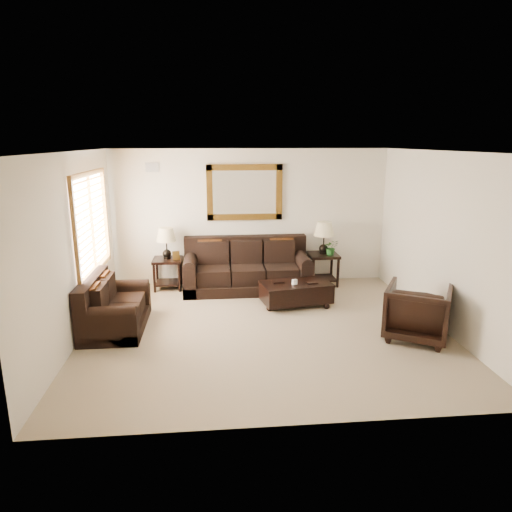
{
  "coord_description": "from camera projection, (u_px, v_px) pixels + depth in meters",
  "views": [
    {
      "loc": [
        -0.75,
        -6.57,
        2.85
      ],
      "look_at": [
        -0.07,
        0.6,
        1.02
      ],
      "focal_mm": 32.0,
      "sensor_mm": 36.0,
      "label": 1
    }
  ],
  "objects": [
    {
      "name": "coffee_table",
      "position": [
        296.0,
        291.0,
        8.07
      ],
      "size": [
        1.31,
        0.86,
        0.52
      ],
      "rotation": [
        0.0,
        0.0,
        0.18
      ],
      "color": "black",
      "rests_on": "room"
    },
    {
      "name": "potted_plant",
      "position": [
        331.0,
        249.0,
        9.05
      ],
      "size": [
        0.28,
        0.31,
        0.24
      ],
      "primitive_type": "imported",
      "rotation": [
        0.0,
        0.0,
        0.01
      ],
      "color": "#1E521C",
      "rests_on": "end_table_right"
    },
    {
      "name": "sofa",
      "position": [
        247.0,
        271.0,
        8.95
      ],
      "size": [
        2.44,
        1.05,
        1.0
      ],
      "color": "black",
      "rests_on": "room"
    },
    {
      "name": "mirror",
      "position": [
        245.0,
        192.0,
        9.02
      ],
      "size": [
        1.5,
        0.06,
        1.1
      ],
      "color": "#46290E",
      "rests_on": "room"
    },
    {
      "name": "armchair",
      "position": [
        418.0,
        309.0,
        6.67
      ],
      "size": [
        1.16,
        1.14,
        0.9
      ],
      "primitive_type": "imported",
      "rotation": [
        0.0,
        0.0,
        2.61
      ],
      "color": "black",
      "rests_on": "floor"
    },
    {
      "name": "end_table_right",
      "position": [
        324.0,
        244.0,
        9.12
      ],
      "size": [
        0.58,
        0.58,
        1.28
      ],
      "color": "black",
      "rests_on": "room"
    },
    {
      "name": "air_vent",
      "position": [
        152.0,
        167.0,
        8.75
      ],
      "size": [
        0.25,
        0.02,
        0.18
      ],
      "primitive_type": "cube",
      "color": "#999999",
      "rests_on": "room"
    },
    {
      "name": "loveseat",
      "position": [
        112.0,
        310.0,
        7.05
      ],
      "size": [
        0.88,
        1.48,
        0.83
      ],
      "rotation": [
        0.0,
        0.0,
        1.57
      ],
      "color": "black",
      "rests_on": "room"
    },
    {
      "name": "window",
      "position": [
        92.0,
        223.0,
        7.34
      ],
      "size": [
        0.07,
        1.96,
        1.66
      ],
      "color": "white",
      "rests_on": "room"
    },
    {
      "name": "room",
      "position": [
        265.0,
        244.0,
        6.77
      ],
      "size": [
        5.51,
        5.01,
        2.71
      ],
      "color": "gray",
      "rests_on": "ground"
    },
    {
      "name": "end_table_left",
      "position": [
        167.0,
        249.0,
        8.86
      ],
      "size": [
        0.55,
        0.55,
        1.22
      ],
      "color": "black",
      "rests_on": "room"
    }
  ]
}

